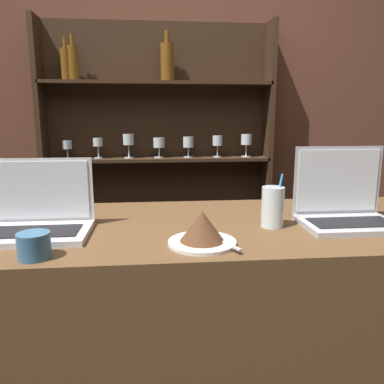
{
  "coord_description": "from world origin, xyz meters",
  "views": [
    {
      "loc": [
        -0.02,
        -0.85,
        1.3
      ],
      "look_at": [
        0.1,
        0.36,
        1.05
      ],
      "focal_mm": 35.0,
      "sensor_mm": 36.0,
      "label": 1
    }
  ],
  "objects": [
    {
      "name": "back_shelf",
      "position": [
        -0.01,
        1.57,
        0.98
      ],
      "size": [
        1.43,
        0.18,
        1.87
      ],
      "color": "#332114",
      "rests_on": "ground_plane"
    },
    {
      "name": "coffee_cup",
      "position": [
        -0.33,
        0.07,
        0.98
      ],
      "size": [
        0.08,
        0.08,
        0.07
      ],
      "color": "#38668C",
      "rests_on": "bar_counter"
    },
    {
      "name": "water_glass",
      "position": [
        0.34,
        0.27,
        1.02
      ],
      "size": [
        0.07,
        0.07,
        0.17
      ],
      "color": "silver",
      "rests_on": "bar_counter"
    },
    {
      "name": "back_wall",
      "position": [
        0.0,
        1.65,
        1.35
      ],
      "size": [
        7.0,
        0.06,
        2.7
      ],
      "color": "brown",
      "rests_on": "ground_plane"
    },
    {
      "name": "laptop_far",
      "position": [
        0.59,
        0.28,
        1.01
      ],
      "size": [
        0.3,
        0.21,
        0.25
      ],
      "color": "#ADADB2",
      "rests_on": "bar_counter"
    },
    {
      "name": "laptop_near",
      "position": [
        -0.4,
        0.28,
        1.0
      ],
      "size": [
        0.35,
        0.22,
        0.22
      ],
      "color": "silver",
      "rests_on": "bar_counter"
    },
    {
      "name": "cake_plate",
      "position": [
        0.1,
        0.13,
        0.99
      ],
      "size": [
        0.19,
        0.19,
        0.09
      ],
      "color": "silver",
      "rests_on": "bar_counter"
    },
    {
      "name": "bar_counter",
      "position": [
        0.0,
        0.33,
        0.48
      ],
      "size": [
        2.01,
        0.66,
        0.95
      ],
      "color": "brown",
      "rests_on": "ground_plane"
    }
  ]
}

